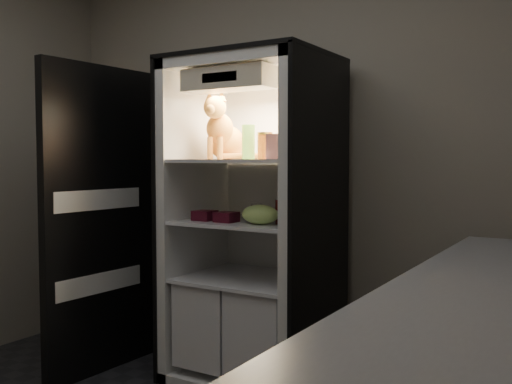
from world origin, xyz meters
TOP-DOWN VIEW (x-y plane):
  - room_shell at (0.00, 0.00)m, footprint 3.60×3.60m
  - refrigerator at (0.00, 1.38)m, footprint 0.90×0.72m
  - fridge_door at (-0.85, 1.00)m, footprint 0.10×0.87m
  - tabby_cat at (-0.20, 1.34)m, footprint 0.35×0.39m
  - parmesan_shaker at (-0.01, 1.32)m, footprint 0.08×0.08m
  - mayo_tub at (0.02, 1.46)m, footprint 0.08×0.08m
  - salsa_jar at (0.11, 1.30)m, footprint 0.09×0.09m
  - pepper_jar at (0.28, 1.35)m, footprint 0.13×0.13m
  - cream_carton at (0.29, 1.11)m, footprint 0.08×0.08m
  - soda_can_a at (0.16, 1.43)m, footprint 0.06×0.06m
  - soda_can_b at (0.27, 1.36)m, footprint 0.06×0.06m
  - soda_can_c at (0.26, 1.24)m, footprint 0.07×0.07m
  - condiment_jar at (-0.01, 1.41)m, footprint 0.07×0.07m
  - grape_bag at (0.16, 1.17)m, footprint 0.21×0.15m
  - berry_box_left at (-0.21, 1.18)m, footprint 0.11×0.11m
  - berry_box_right at (-0.06, 1.17)m, footprint 0.11×0.11m

SIDE VIEW (x-z plane):
  - refrigerator at x=0.00m, z-range -0.15..1.73m
  - fridge_door at x=-0.85m, z-range -0.01..1.84m
  - berry_box_right at x=-0.06m, z-range 0.94..1.00m
  - berry_box_left at x=-0.21m, z-range 0.94..1.00m
  - condiment_jar at x=-0.01m, z-range 0.94..1.03m
  - grape_bag at x=0.16m, z-range 0.94..1.05m
  - soda_can_a at x=0.16m, z-range 0.94..1.05m
  - soda_can_b at x=0.27m, z-range 0.94..1.05m
  - soda_can_c at x=0.26m, z-range 0.94..1.08m
  - mayo_tub at x=0.02m, z-range 1.29..1.41m
  - cream_carton at x=0.29m, z-range 1.29..1.42m
  - salsa_jar at x=0.11m, z-range 1.29..1.44m
  - parmesan_shaker at x=-0.01m, z-range 1.29..1.49m
  - pepper_jar at x=0.28m, z-range 1.29..1.52m
  - tabby_cat at x=-0.20m, z-range 1.24..1.64m
  - room_shell at x=0.00m, z-range -0.18..3.42m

